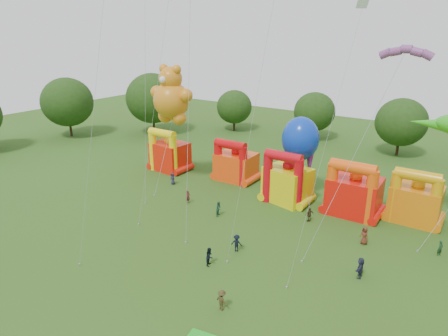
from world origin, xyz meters
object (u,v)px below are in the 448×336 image
Objects in this scene: bouncy_castle_2 at (287,182)px; teddy_bear_kite at (170,109)px; octopus_kite at (302,157)px; bouncy_castle_0 at (169,154)px; spectator_4 at (309,215)px; spectator_0 at (173,179)px.

teddy_bear_kite is (-15.13, -3.63, 7.94)m from bouncy_castle_2.
teddy_bear_kite reaches higher than octopus_kite.
spectator_4 is at bearing -9.93° from bouncy_castle_0.
bouncy_castle_0 is 20.91m from octopus_kite.
spectator_4 is at bearing -56.04° from octopus_kite.
spectator_4 is (4.56, -3.53, -1.70)m from bouncy_castle_2.
bouncy_castle_2 is 0.65× the size of octopus_kite.
bouncy_castle_0 is 0.97× the size of bouncy_castle_2.
bouncy_castle_2 is 4.09× the size of spectator_0.
spectator_0 is (-0.17, 0.12, -9.67)m from teddy_bear_kite.
bouncy_castle_0 is at bearing -62.60° from spectator_4.
spectator_0 is at bearing 142.97° from teddy_bear_kite.
bouncy_castle_2 is at bearing 22.06° from spectator_0.
teddy_bear_kite is (4.56, -4.35, 8.02)m from bouncy_castle_0.
octopus_kite is at bearing -108.71° from spectator_4.
octopus_kite is 7.93m from spectator_4.
bouncy_castle_2 is at bearing 13.49° from teddy_bear_kite.
teddy_bear_kite is at bearing -161.35° from octopus_kite.
teddy_bear_kite is at bearing -52.38° from spectator_4.
octopus_kite is 17.74m from spectator_0.
octopus_kite is at bearing 61.71° from bouncy_castle_2.
spectator_4 is at bearing 9.08° from spectator_0.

